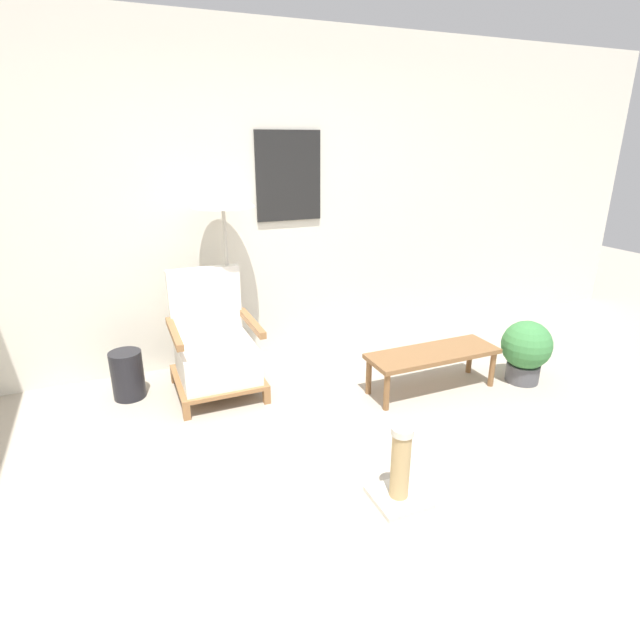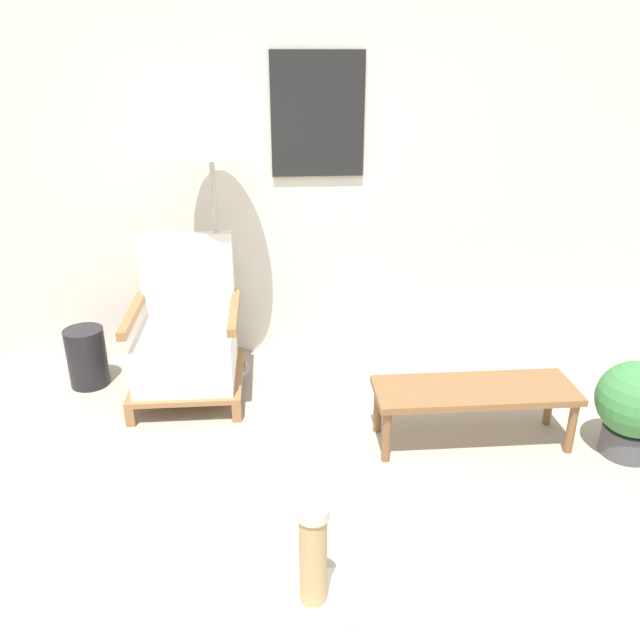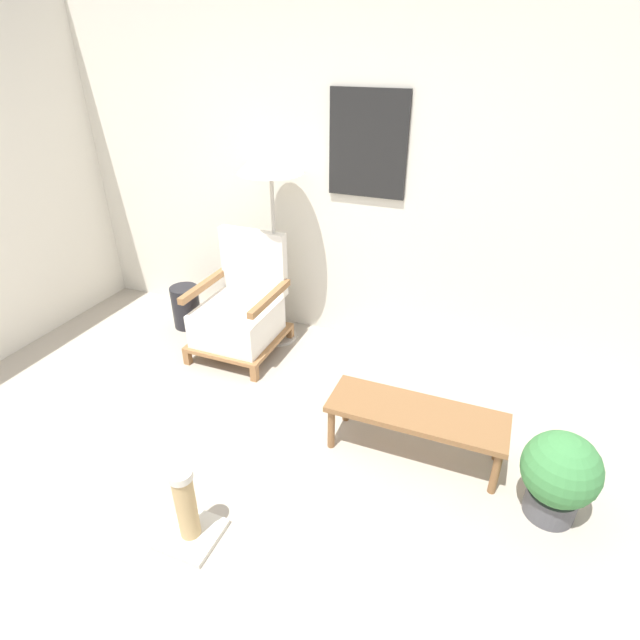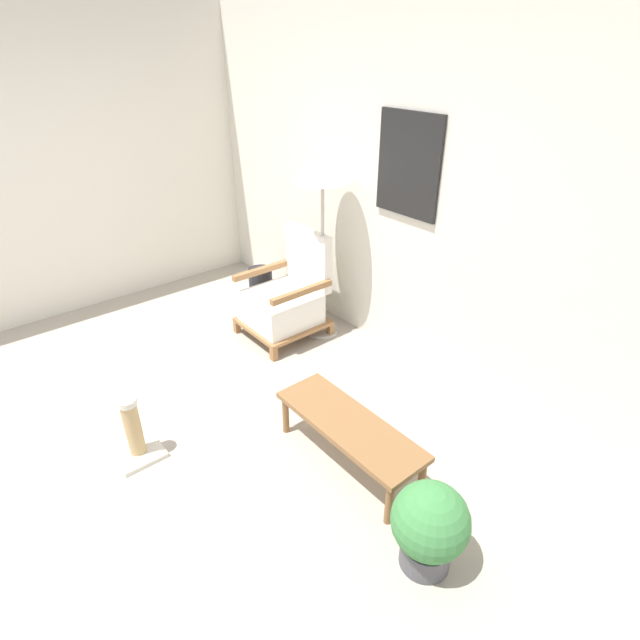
% 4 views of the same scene
% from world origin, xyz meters
% --- Properties ---
extents(ground_plane, '(14.00, 14.00, 0.00)m').
position_xyz_m(ground_plane, '(0.00, 0.00, 0.00)').
color(ground_plane, '#A89E8E').
extents(wall_back, '(8.00, 0.09, 2.70)m').
position_xyz_m(wall_back, '(0.00, 2.41, 1.35)').
color(wall_back, silver).
rests_on(wall_back, ground_plane).
extents(wall_left, '(0.06, 8.00, 2.70)m').
position_xyz_m(wall_left, '(-2.41, 0.50, 1.35)').
color(wall_left, silver).
rests_on(wall_left, ground_plane).
extents(armchair, '(0.63, 0.67, 0.92)m').
position_xyz_m(armchair, '(-0.71, 1.84, 0.34)').
color(armchair, olive).
rests_on(armchair, ground_plane).
extents(floor_lamp, '(0.47, 0.47, 1.59)m').
position_xyz_m(floor_lamp, '(-0.52, 2.09, 1.40)').
color(floor_lamp, '#B7B2A8').
rests_on(floor_lamp, ground_plane).
extents(coffee_table, '(1.03, 0.35, 0.32)m').
position_xyz_m(coffee_table, '(0.82, 1.19, 0.28)').
color(coffee_table, brown).
rests_on(coffee_table, ground_plane).
extents(vase, '(0.23, 0.23, 0.37)m').
position_xyz_m(vase, '(-1.34, 1.98, 0.18)').
color(vase, black).
rests_on(vase, ground_plane).
extents(potted_plant, '(0.39, 0.39, 0.51)m').
position_xyz_m(potted_plant, '(1.58, 1.02, 0.28)').
color(potted_plant, '#4C4C51').
rests_on(potted_plant, ground_plane).
extents(scratching_post, '(0.28, 0.28, 0.45)m').
position_xyz_m(scratching_post, '(-0.08, 0.20, 0.17)').
color(scratching_post, beige).
rests_on(scratching_post, ground_plane).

